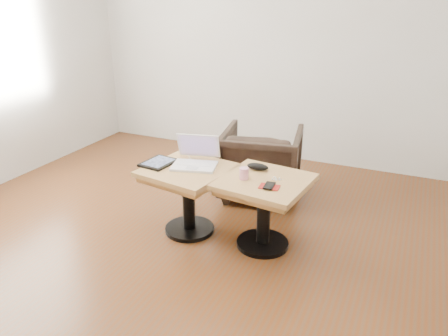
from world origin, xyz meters
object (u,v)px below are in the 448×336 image
at_px(laptop, 196,159).
at_px(armchair, 261,162).
at_px(side_table_right, 264,197).
at_px(side_table_left, 188,184).
at_px(striped_cup, 244,173).

distance_m(laptop, armchair, 0.87).
relative_size(side_table_right, armchair, 0.94).
relative_size(side_table_right, laptop, 1.66).
height_order(side_table_left, armchair, armchair).
xyz_separation_m(side_table_right, armchair, (-0.32, 0.84, -0.09)).
distance_m(side_table_right, laptop, 0.61).
bearing_deg(striped_cup, side_table_left, 177.78).
bearing_deg(side_table_left, striped_cup, 6.91).
relative_size(side_table_left, side_table_right, 1.03).
relative_size(laptop, armchair, 0.56).
height_order(side_table_left, striped_cup, striped_cup).
bearing_deg(striped_cup, armchair, 101.49).
bearing_deg(striped_cup, side_table_right, 21.06).
height_order(striped_cup, armchair, armchair).
relative_size(side_table_right, striped_cup, 7.86).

